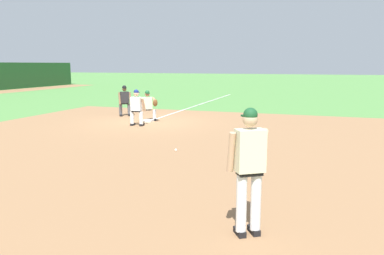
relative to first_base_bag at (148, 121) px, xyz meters
The scene contains 9 objects.
ground_plane 0.04m from the first_base_bag, ahead, with size 160.00×160.00×0.00m, color #518942.
infield_dirt_patch 5.57m from the first_base_bag, 147.06° to the right, with size 18.00×18.00×0.01m, color #936B47.
foul_line_stripe 7.71m from the first_base_bag, ahead, with size 15.42×0.10×0.00m, color white.
first_base_bag is the anchor object (origin of this frame).
baseball 5.70m from the first_base_bag, 146.55° to the right, with size 0.07×0.07×0.07m, color white.
pitcher 11.14m from the first_base_bag, 146.98° to the right, with size 0.84×0.57×1.86m.
first_baseman 0.71m from the first_base_bag, 22.25° to the left, with size 0.81×1.04×1.34m.
baserunner 1.35m from the first_base_bag, behind, with size 0.45×0.60×1.46m.
umpire 2.33m from the first_base_bag, 55.13° to the left, with size 0.65×0.68×1.46m.
Camera 1 is at (-14.41, -6.94, 2.45)m, focal length 35.00 mm.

